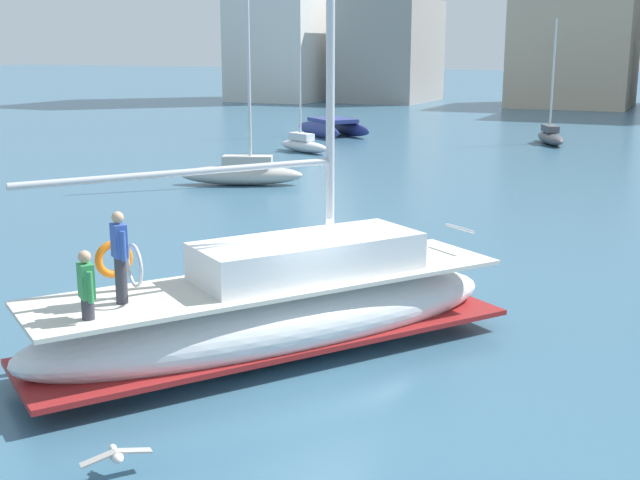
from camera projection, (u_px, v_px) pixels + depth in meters
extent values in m
plane|color=#38607A|center=(301.00, 353.00, 15.65)|extent=(400.00, 400.00, 0.00)
ellipsoid|color=silver|center=(275.00, 319.00, 15.44)|extent=(7.40, 9.28, 1.40)
cube|color=maroon|center=(275.00, 335.00, 15.51)|extent=(7.31, 9.13, 0.10)
cube|color=beige|center=(275.00, 281.00, 15.27)|extent=(6.97, 8.77, 0.08)
cube|color=silver|center=(308.00, 256.00, 15.53)|extent=(3.83, 4.51, 0.70)
cylinder|color=#B7B7BC|center=(185.00, 173.00, 13.94)|extent=(3.35, 4.82, 0.12)
cylinder|color=silver|center=(460.00, 228.00, 17.34)|extent=(0.78, 0.56, 0.06)
torus|color=orange|center=(114.00, 259.00, 14.82)|extent=(0.51, 0.66, 0.70)
cylinder|color=#33333D|center=(121.00, 280.00, 13.74)|extent=(0.20, 0.20, 0.80)
cube|color=#3351AD|center=(119.00, 241.00, 13.58)|extent=(0.38, 0.35, 0.56)
sphere|color=tan|center=(118.00, 217.00, 13.49)|extent=(0.20, 0.20, 0.20)
cylinder|color=#3351AD|center=(115.00, 241.00, 13.78)|extent=(0.09, 0.09, 0.50)
cylinder|color=#3351AD|center=(123.00, 246.00, 13.41)|extent=(0.09, 0.09, 0.50)
cylinder|color=#33333D|center=(88.00, 309.00, 12.97)|extent=(0.20, 0.20, 0.35)
cube|color=#338C4C|center=(86.00, 281.00, 12.87)|extent=(0.38, 0.35, 0.56)
sphere|color=tan|center=(84.00, 257.00, 12.78)|extent=(0.20, 0.20, 0.20)
cylinder|color=#338C4C|center=(83.00, 281.00, 13.06)|extent=(0.09, 0.09, 0.50)
cylinder|color=#338C4C|center=(90.00, 287.00, 12.69)|extent=(0.09, 0.09, 0.50)
torus|color=silver|center=(134.00, 266.00, 13.80)|extent=(0.66, 0.48, 0.76)
ellipsoid|color=silver|center=(304.00, 146.00, 45.57)|extent=(3.97, 2.48, 0.64)
cube|color=silver|center=(302.00, 137.00, 45.60)|extent=(1.68, 1.20, 0.40)
cylinder|color=silver|center=(300.00, 96.00, 45.16)|extent=(0.11, 0.11, 4.88)
ellipsoid|color=#B7B2A8|center=(242.00, 175.00, 34.69)|extent=(5.23, 3.12, 0.84)
cube|color=#B7B2A8|center=(247.00, 160.00, 34.54)|extent=(2.21, 1.53, 0.40)
cylinder|color=silver|center=(249.00, 71.00, 33.70)|extent=(0.13, 0.13, 7.73)
ellipsoid|color=navy|center=(318.00, 130.00, 53.34)|extent=(4.89, 4.09, 0.93)
ellipsoid|color=navy|center=(347.00, 128.00, 54.28)|extent=(4.89, 4.09, 0.93)
cube|color=navy|center=(333.00, 120.00, 53.68)|extent=(3.84, 3.68, 0.24)
cylinder|color=silver|center=(330.00, 47.00, 53.00)|extent=(0.14, 0.14, 9.09)
ellipsoid|color=#4C4C51|center=(551.00, 138.00, 49.26)|extent=(2.76, 4.43, 0.71)
cube|color=#4C4C51|center=(550.00, 129.00, 49.34)|extent=(1.34, 1.88, 0.40)
cylinder|color=silver|center=(553.00, 76.00, 48.75)|extent=(0.12, 0.12, 6.59)
ellipsoid|color=silver|center=(116.00, 456.00, 11.09)|extent=(0.40, 0.36, 0.16)
sphere|color=silver|center=(113.00, 448.00, 11.24)|extent=(0.11, 0.11, 0.11)
cone|color=gold|center=(112.00, 447.00, 11.30)|extent=(0.08, 0.07, 0.04)
cube|color=#9E9993|center=(98.00, 459.00, 10.97)|extent=(0.40, 0.47, 0.12)
cube|color=#9E9993|center=(134.00, 451.00, 11.19)|extent=(0.40, 0.47, 0.12)
cube|color=gray|center=(391.00, 51.00, 87.53)|extent=(8.40, 11.59, 10.54)
cube|color=#C6AD8E|center=(575.00, 53.00, 80.07)|extent=(11.02, 12.16, 10.18)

